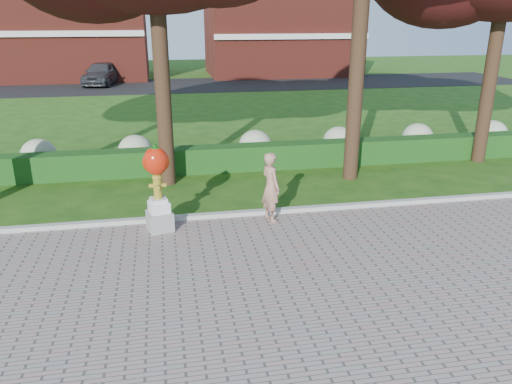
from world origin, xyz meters
TOP-DOWN VIEW (x-y plane):
  - ground at (0.00, 0.00)m, footprint 100.00×100.00m
  - curb at (0.00, 3.00)m, footprint 40.00×0.18m
  - lawn_hedge at (0.00, 7.00)m, footprint 24.00×0.70m
  - hydrangea_row at (0.57, 8.00)m, footprint 20.10×1.10m
  - street at (0.00, 28.00)m, footprint 50.00×8.00m
  - building_left at (-10.00, 34.00)m, footprint 14.00×8.00m
  - building_right at (8.00, 34.00)m, footprint 12.00×8.00m
  - hydrant_sculpture at (-2.25, 2.50)m, footprint 0.65×0.65m
  - woman at (0.37, 2.60)m, footprint 0.59×0.71m
  - parked_car at (-6.15, 29.30)m, footprint 2.78×5.05m

SIDE VIEW (x-z plane):
  - ground at x=0.00m, z-range 0.00..0.00m
  - street at x=0.00m, z-range 0.00..0.02m
  - curb at x=0.00m, z-range 0.00..0.15m
  - lawn_hedge at x=0.00m, z-range 0.00..0.80m
  - hydrangea_row at x=0.57m, z-range 0.06..1.04m
  - parked_car at x=-6.15m, z-range 0.02..1.65m
  - woman at x=0.37m, z-range 0.04..1.73m
  - hydrant_sculpture at x=-2.25m, z-range 0.10..2.12m
  - building_right at x=8.00m, z-range 0.00..6.40m
  - building_left at x=-10.00m, z-range 0.00..7.00m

